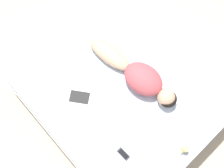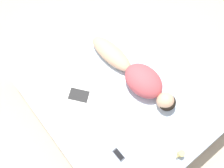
{
  "view_description": "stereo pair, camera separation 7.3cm",
  "coord_description": "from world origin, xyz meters",
  "px_view_note": "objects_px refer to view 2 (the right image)",
  "views": [
    {
      "loc": [
        0.79,
        0.74,
        3.44
      ],
      "look_at": [
        0.03,
        -0.09,
        0.59
      ],
      "focal_mm": 42.0,
      "sensor_mm": 36.0,
      "label": 1
    },
    {
      "loc": [
        0.73,
        0.78,
        3.44
      ],
      "look_at": [
        0.03,
        -0.09,
        0.59
      ],
      "focal_mm": 42.0,
      "sensor_mm": 36.0,
      "label": 2
    }
  ],
  "objects_px": {
    "coffee_mug": "(181,154)",
    "cell_phone": "(119,155)",
    "open_magazine": "(81,87)",
    "person": "(137,76)"
  },
  "relations": [
    {
      "from": "coffee_mug",
      "to": "cell_phone",
      "type": "height_order",
      "value": "coffee_mug"
    },
    {
      "from": "coffee_mug",
      "to": "cell_phone",
      "type": "xyz_separation_m",
      "value": [
        0.52,
        -0.41,
        -0.05
      ]
    },
    {
      "from": "open_magazine",
      "to": "coffee_mug",
      "type": "relative_size",
      "value": 5.45
    },
    {
      "from": "person",
      "to": "open_magazine",
      "type": "xyz_separation_m",
      "value": [
        0.58,
        -0.33,
        -0.1
      ]
    },
    {
      "from": "person",
      "to": "open_magazine",
      "type": "distance_m",
      "value": 0.67
    },
    {
      "from": "person",
      "to": "coffee_mug",
      "type": "height_order",
      "value": "person"
    },
    {
      "from": "open_magazine",
      "to": "cell_phone",
      "type": "distance_m",
      "value": 0.89
    },
    {
      "from": "coffee_mug",
      "to": "open_magazine",
      "type": "bearing_deg",
      "value": -73.99
    },
    {
      "from": "open_magazine",
      "to": "cell_phone",
      "type": "bearing_deg",
      "value": 42.22
    },
    {
      "from": "person",
      "to": "open_magazine",
      "type": "bearing_deg",
      "value": -36.17
    }
  ]
}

